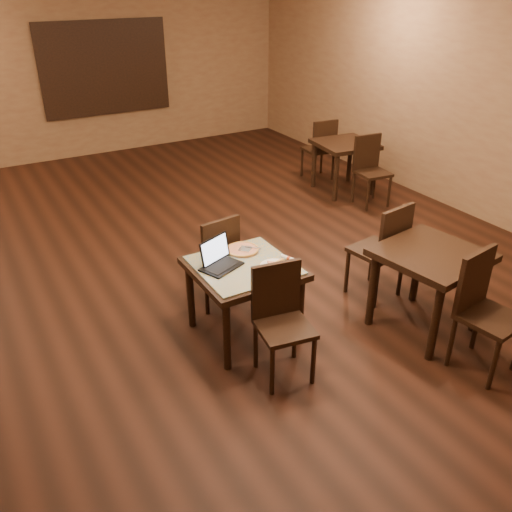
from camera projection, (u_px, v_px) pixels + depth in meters
ground at (199, 263)px, 6.54m from camera, size 10.00×10.00×0.00m
wall_back at (77, 73)px, 9.66m from camera, size 8.00×0.02×3.00m
wall_right at (453, 101)px, 7.61m from camera, size 0.02×10.00×3.00m
mural at (105, 68)px, 9.83m from camera, size 2.34×0.05×1.64m
tiled_table at (244, 274)px, 4.96m from camera, size 0.92×0.92×0.76m
chair_main_near at (281, 315)px, 4.54m from camera, size 0.50×0.50×1.01m
chair_main_far at (216, 256)px, 5.48m from camera, size 0.49×0.49×1.00m
laptop at (218, 259)px, 4.87m from camera, size 0.42×0.40×0.24m
plate at (275, 266)px, 4.87m from camera, size 0.27×0.27×0.01m
pizza_slice at (275, 265)px, 4.86m from camera, size 0.23×0.23×0.02m
pizza_pan at (242, 251)px, 5.15m from camera, size 0.32×0.32×0.01m
pizza_whole at (242, 249)px, 5.14m from camera, size 0.31×0.31×0.02m
spatula at (245, 249)px, 5.13m from camera, size 0.26×0.27×0.01m
napkin_roll at (289, 259)px, 4.97m from camera, size 0.10×0.17×0.04m
other_table_a at (345, 151)px, 8.38m from camera, size 0.92×0.92×0.79m
other_table_a_chair_near at (370, 166)px, 7.97m from camera, size 0.49×0.49×1.02m
other_table_a_chair_far at (321, 146)px, 8.87m from camera, size 0.49×0.49×1.02m
other_table_c at (430, 265)px, 5.05m from camera, size 1.01×1.01×0.83m
other_table_c_chair_near at (483, 305)px, 4.60m from camera, size 0.53×0.53×1.08m
other_table_c_chair_far at (384, 246)px, 5.57m from camera, size 0.53×0.53×1.08m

